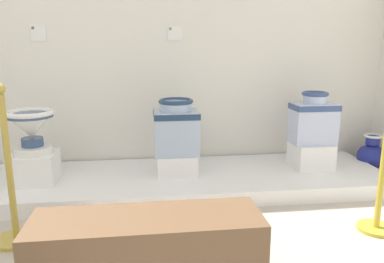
{
  "coord_description": "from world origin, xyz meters",
  "views": [
    {
      "loc": [
        1.81,
        -1.2,
        1.21
      ],
      "look_at": [
        2.21,
        1.9,
        0.5
      ],
      "focal_mm": 35.09,
      "sensor_mm": 36.0,
      "label": 1
    }
  ],
  "objects_px": {
    "info_placard_first": "(38,33)",
    "stanchion_post_near_right": "(381,186)",
    "plinth_block_pale_glazed": "(35,168)",
    "antique_toilet_slender_white": "(313,118)",
    "plinth_block_slender_white": "(311,155)",
    "antique_toilet_pale_glazed": "(31,127)",
    "info_placard_second": "(175,33)",
    "decorative_vase_spare": "(371,155)",
    "antique_toilet_broad_patterned": "(176,126)",
    "museum_bench": "(148,254)",
    "stanchion_post_near_left": "(13,200)",
    "plinth_block_broad_patterned": "(176,163)"
  },
  "relations": [
    {
      "from": "plinth_block_pale_glazed",
      "to": "antique_toilet_pale_glazed",
      "type": "height_order",
      "value": "antique_toilet_pale_glazed"
    },
    {
      "from": "antique_toilet_slender_white",
      "to": "museum_bench",
      "type": "distance_m",
      "value": 2.11
    },
    {
      "from": "plinth_block_pale_glazed",
      "to": "info_placard_second",
      "type": "distance_m",
      "value": 1.71
    },
    {
      "from": "antique_toilet_pale_glazed",
      "to": "stanchion_post_near_right",
      "type": "bearing_deg",
      "value": -20.57
    },
    {
      "from": "plinth_block_pale_glazed",
      "to": "info_placard_second",
      "type": "xyz_separation_m",
      "value": [
        1.2,
        0.55,
        1.09
      ]
    },
    {
      "from": "plinth_block_broad_patterned",
      "to": "museum_bench",
      "type": "xyz_separation_m",
      "value": [
        -0.27,
        -1.44,
        -0.01
      ]
    },
    {
      "from": "antique_toilet_pale_glazed",
      "to": "plinth_block_slender_white",
      "type": "relative_size",
      "value": 1.11
    },
    {
      "from": "info_placard_first",
      "to": "antique_toilet_broad_patterned",
      "type": "bearing_deg",
      "value": -20.94
    },
    {
      "from": "stanchion_post_near_left",
      "to": "info_placard_first",
      "type": "bearing_deg",
      "value": 94.11
    },
    {
      "from": "antique_toilet_slender_white",
      "to": "decorative_vase_spare",
      "type": "xyz_separation_m",
      "value": [
        0.69,
        0.14,
        -0.41
      ]
    },
    {
      "from": "info_placard_first",
      "to": "stanchion_post_near_left",
      "type": "distance_m",
      "value": 1.68
    },
    {
      "from": "info_placard_first",
      "to": "stanchion_post_near_right",
      "type": "xyz_separation_m",
      "value": [
        2.45,
        -1.46,
        -1.01
      ]
    },
    {
      "from": "plinth_block_broad_patterned",
      "to": "plinth_block_slender_white",
      "type": "bearing_deg",
      "value": -0.58
    },
    {
      "from": "antique_toilet_slender_white",
      "to": "info_placard_second",
      "type": "distance_m",
      "value": 1.49
    },
    {
      "from": "antique_toilet_pale_glazed",
      "to": "decorative_vase_spare",
      "type": "xyz_separation_m",
      "value": [
        3.09,
        0.22,
        -0.41
      ]
    },
    {
      "from": "antique_toilet_broad_patterned",
      "to": "decorative_vase_spare",
      "type": "distance_m",
      "value": 1.97
    },
    {
      "from": "antique_toilet_slender_white",
      "to": "decorative_vase_spare",
      "type": "distance_m",
      "value": 0.82
    },
    {
      "from": "museum_bench",
      "to": "info_placard_second",
      "type": "bearing_deg",
      "value": 80.9
    },
    {
      "from": "info_placard_first",
      "to": "stanchion_post_near_right",
      "type": "bearing_deg",
      "value": -30.77
    },
    {
      "from": "plinth_block_pale_glazed",
      "to": "stanchion_post_near_right",
      "type": "distance_m",
      "value": 2.6
    },
    {
      "from": "antique_toilet_broad_patterned",
      "to": "decorative_vase_spare",
      "type": "bearing_deg",
      "value": 3.79
    },
    {
      "from": "plinth_block_broad_patterned",
      "to": "antique_toilet_slender_white",
      "type": "bearing_deg",
      "value": -0.58
    },
    {
      "from": "info_placard_first",
      "to": "museum_bench",
      "type": "relative_size",
      "value": 0.13
    },
    {
      "from": "plinth_block_pale_glazed",
      "to": "decorative_vase_spare",
      "type": "distance_m",
      "value": 3.1
    },
    {
      "from": "plinth_block_pale_glazed",
      "to": "stanchion_post_near_right",
      "type": "bearing_deg",
      "value": -20.57
    },
    {
      "from": "info_placard_second",
      "to": "museum_bench",
      "type": "bearing_deg",
      "value": -99.1
    },
    {
      "from": "antique_toilet_pale_glazed",
      "to": "info_placard_second",
      "type": "xyz_separation_m",
      "value": [
        1.2,
        0.55,
        0.75
      ]
    },
    {
      "from": "antique_toilet_slender_white",
      "to": "stanchion_post_near_right",
      "type": "distance_m",
      "value": 1.03
    },
    {
      "from": "stanchion_post_near_left",
      "to": "decorative_vase_spare",
      "type": "bearing_deg",
      "value": 17.94
    },
    {
      "from": "info_placard_second",
      "to": "antique_toilet_slender_white",
      "type": "bearing_deg",
      "value": -21.27
    },
    {
      "from": "antique_toilet_broad_patterned",
      "to": "antique_toilet_pale_glazed",
      "type": "bearing_deg",
      "value": -175.46
    },
    {
      "from": "plinth_block_pale_glazed",
      "to": "info_placard_first",
      "type": "relative_size",
      "value": 2.42
    },
    {
      "from": "plinth_block_pale_glazed",
      "to": "plinth_block_broad_patterned",
      "type": "relative_size",
      "value": 1.0
    },
    {
      "from": "plinth_block_pale_glazed",
      "to": "decorative_vase_spare",
      "type": "relative_size",
      "value": 0.92
    },
    {
      "from": "antique_toilet_pale_glazed",
      "to": "plinth_block_slender_white",
      "type": "height_order",
      "value": "antique_toilet_pale_glazed"
    },
    {
      "from": "antique_toilet_pale_glazed",
      "to": "info_placard_first",
      "type": "xyz_separation_m",
      "value": [
        -0.02,
        0.55,
        0.74
      ]
    },
    {
      "from": "plinth_block_pale_glazed",
      "to": "antique_toilet_pale_glazed",
      "type": "distance_m",
      "value": 0.34
    },
    {
      "from": "plinth_block_pale_glazed",
      "to": "stanchion_post_near_left",
      "type": "height_order",
      "value": "stanchion_post_near_left"
    },
    {
      "from": "plinth_block_pale_glazed",
      "to": "antique_toilet_slender_white",
      "type": "height_order",
      "value": "antique_toilet_slender_white"
    },
    {
      "from": "antique_toilet_pale_glazed",
      "to": "stanchion_post_near_left",
      "type": "distance_m",
      "value": 0.82
    },
    {
      "from": "plinth_block_slender_white",
      "to": "stanchion_post_near_right",
      "type": "xyz_separation_m",
      "value": [
        0.03,
        -0.99,
        0.08
      ]
    },
    {
      "from": "museum_bench",
      "to": "stanchion_post_near_left",
      "type": "bearing_deg",
      "value": 144.27
    },
    {
      "from": "museum_bench",
      "to": "antique_toilet_pale_glazed",
      "type": "bearing_deg",
      "value": 123.6
    },
    {
      "from": "antique_toilet_slender_white",
      "to": "plinth_block_slender_white",
      "type": "bearing_deg",
      "value": 0.0
    },
    {
      "from": "antique_toilet_pale_glazed",
      "to": "plinth_block_broad_patterned",
      "type": "xyz_separation_m",
      "value": [
        1.17,
        0.09,
        -0.37
      ]
    },
    {
      "from": "antique_toilet_pale_glazed",
      "to": "info_placard_first",
      "type": "relative_size",
      "value": 2.59
    },
    {
      "from": "plinth_block_slender_white",
      "to": "stanchion_post_near_left",
      "type": "xyz_separation_m",
      "value": [
        -2.33,
        -0.84,
        0.04
      ]
    },
    {
      "from": "plinth_block_broad_patterned",
      "to": "decorative_vase_spare",
      "type": "relative_size",
      "value": 0.93
    },
    {
      "from": "antique_toilet_slender_white",
      "to": "plinth_block_pale_glazed",
      "type": "bearing_deg",
      "value": -178.09
    },
    {
      "from": "info_placard_second",
      "to": "antique_toilet_pale_glazed",
      "type": "bearing_deg",
      "value": -155.51
    }
  ]
}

